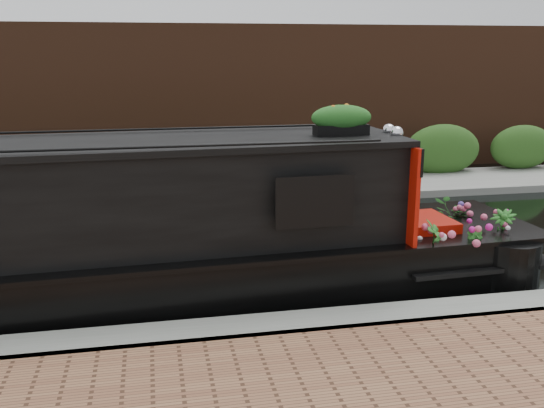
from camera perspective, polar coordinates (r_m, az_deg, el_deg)
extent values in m
plane|color=black|center=(10.23, -5.08, -4.70)|extent=(80.00, 80.00, 0.00)
cube|color=gray|center=(7.21, -2.06, -13.11)|extent=(40.00, 0.60, 0.50)
cube|color=gray|center=(14.25, -6.97, 0.72)|extent=(40.00, 2.40, 0.34)
cube|color=#2A531B|center=(15.12, -7.24, 1.50)|extent=(40.00, 1.10, 2.80)
cube|color=#4E2A1A|center=(17.18, -7.77, 3.01)|extent=(40.00, 1.00, 8.00)
cube|color=black|center=(8.20, -20.76, 0.08)|extent=(9.33, 2.18, 1.36)
cube|color=black|center=(8.07, -21.21, 5.04)|extent=(9.49, 2.33, 0.08)
cube|color=#AD1206|center=(8.72, 10.98, 1.56)|extent=(0.14, 1.76, 1.36)
cube|color=black|center=(7.45, 4.04, 0.22)|extent=(0.91, 0.07, 0.55)
cube|color=#AD1206|center=(9.12, 13.82, -2.79)|extent=(0.85, 0.94, 0.50)
sphere|color=silver|center=(8.46, 11.66, 6.58)|extent=(0.18, 0.18, 0.18)
sphere|color=silver|center=(8.72, 10.94, 6.84)|extent=(0.18, 0.18, 0.18)
cube|color=black|center=(8.33, 6.52, 6.94)|extent=(0.76, 0.26, 0.14)
ellipsoid|color=#CA6E16|center=(8.31, 6.56, 8.25)|extent=(0.82, 0.25, 0.24)
imported|color=#276823|center=(8.39, 14.95, -3.71)|extent=(0.42, 0.43, 0.68)
imported|color=#276823|center=(8.75, 18.74, -3.81)|extent=(0.37, 0.35, 0.52)
imported|color=#276823|center=(9.89, 16.68, -1.33)|extent=(0.63, 0.57, 0.61)
imported|color=#276823|center=(9.35, 20.78, -2.45)|extent=(0.51, 0.51, 0.64)
imported|color=#276823|center=(9.77, 11.86, -1.46)|extent=(0.32, 0.33, 0.52)
cylinder|color=olive|center=(10.13, 22.73, -4.95)|extent=(0.34, 0.34, 0.34)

